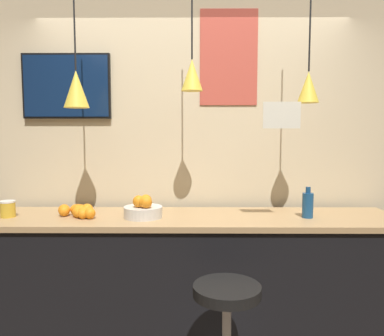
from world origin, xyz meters
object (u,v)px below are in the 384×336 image
object	(u,v)px
fruit_bowl	(143,208)
juice_bottle	(308,205)
bar_stool	(227,332)
spread_jar	(8,209)
mounted_tv	(67,86)

from	to	relation	value
fruit_bowl	juice_bottle	size ratio (longest dim) A/B	1.24
bar_stool	fruit_bowl	distance (m)	1.01
bar_stool	juice_bottle	world-z (taller)	juice_bottle
juice_bottle	spread_jar	distance (m)	2.14
fruit_bowl	mounted_tv	distance (m)	1.21
bar_stool	fruit_bowl	size ratio (longest dim) A/B	2.73
bar_stool	juice_bottle	bearing A→B (deg)	45.84
spread_jar	mounted_tv	xyz separation A→B (m)	(0.30, 0.43, 0.92)
bar_stool	fruit_bowl	world-z (taller)	fruit_bowl
spread_jar	juice_bottle	bearing A→B (deg)	0.00
bar_stool	mounted_tv	world-z (taller)	mounted_tv
mounted_tv	spread_jar	bearing A→B (deg)	-125.11
juice_bottle	spread_jar	size ratio (longest dim) A/B	1.88
bar_stool	juice_bottle	distance (m)	1.07
bar_stool	spread_jar	size ratio (longest dim) A/B	6.36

